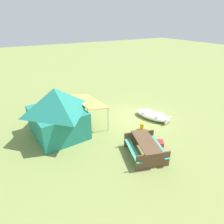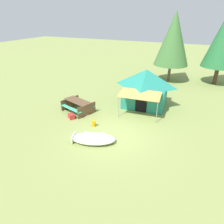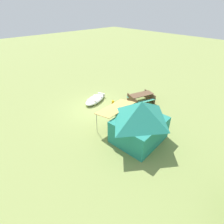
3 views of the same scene
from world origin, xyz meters
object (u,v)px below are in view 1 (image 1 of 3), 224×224
object	(u,v)px
canvas_cabin_tent	(57,111)
fuel_can	(142,126)
picnic_table	(145,146)
beached_rowboat	(153,115)
cooler_box	(160,144)

from	to	relation	value
canvas_cabin_tent	fuel_can	bearing A→B (deg)	-113.68
canvas_cabin_tent	picnic_table	world-z (taller)	canvas_cabin_tent
picnic_table	fuel_can	world-z (taller)	picnic_table
picnic_table	fuel_can	bearing A→B (deg)	-34.45
canvas_cabin_tent	picnic_table	xyz separation A→B (m)	(-3.75, -2.83, -0.86)
beached_rowboat	fuel_can	bearing A→B (deg)	117.83
cooler_box	fuel_can	distance (m)	1.79
picnic_table	beached_rowboat	bearing A→B (deg)	-45.64
fuel_can	canvas_cabin_tent	bearing A→B (deg)	66.32
beached_rowboat	picnic_table	xyz separation A→B (m)	(-2.68, 2.74, 0.28)
beached_rowboat	picnic_table	bearing A→B (deg)	134.36
beached_rowboat	canvas_cabin_tent	xyz separation A→B (m)	(1.08, 5.57, 1.14)
beached_rowboat	cooler_box	world-z (taller)	beached_rowboat
beached_rowboat	cooler_box	bearing A→B (deg)	146.09
canvas_cabin_tent	fuel_can	distance (m)	4.69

